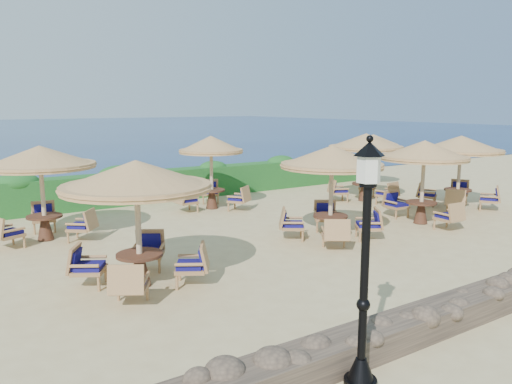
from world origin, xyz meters
The scene contains 12 objects.
ground centered at (0.00, 0.00, 0.00)m, with size 120.00×120.00×0.00m, color #CCB981.
sea centered at (0.00, 70.00, 0.00)m, with size 160.00×160.00×0.00m, color #0C1F4F.
hedge centered at (0.00, 7.20, 0.60)m, with size 18.00×0.90×1.20m, color #194D1E.
lamp_post centered at (-4.80, -6.80, 1.55)m, with size 0.44×0.44×3.31m.
extra_parasol centered at (7.80, 5.20, 2.17)m, with size 2.30×2.30×2.41m.
cafe_set_0 centered at (-5.89, -1.48, 1.89)m, with size 3.08×3.08×2.65m.
cafe_set_1 centered at (-0.12, -0.88, 1.84)m, with size 2.87×2.87×2.65m.
cafe_set_2 centered at (3.61, -0.99, 2.00)m, with size 2.75×2.84×2.65m.
cafe_set_3 centered at (-6.84, 3.44, 1.95)m, with size 2.98×2.98×2.65m.
cafe_set_4 centered at (-0.89, 4.71, 1.78)m, with size 2.59×2.76×2.65m.
cafe_set_5 centered at (4.86, 2.76, 1.94)m, with size 2.91×2.91×2.65m.
cafe_set_6 centered at (6.70, -0.13, 1.86)m, with size 2.96×2.96×2.65m.
Camera 1 is at (-9.29, -11.15, 3.75)m, focal length 35.00 mm.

